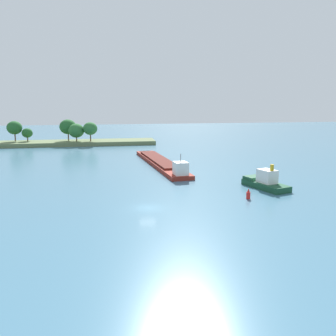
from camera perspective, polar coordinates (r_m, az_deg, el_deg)
The scene contains 5 objects.
ground_plane at distance 57.52m, azimuth -3.32°, elevation -6.38°, with size 400.00×400.00×0.00m, color teal.
treeline_island at distance 141.90m, azimuth -15.92°, elevation 4.71°, with size 64.31×12.31×9.63m.
tugboat at distance 72.31m, azimuth 15.24°, elevation -2.13°, with size 6.76×10.63×4.95m.
cargo_barge at distance 93.87m, azimuth -1.10°, elevation 0.90°, with size 9.09×40.64×5.55m.
channel_buoy_red at distance 63.82m, azimuth 12.71°, elevation -4.14°, with size 0.70×0.70×1.90m.
Camera 1 is at (-6.21, -54.59, 17.03)m, focal length 38.17 mm.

